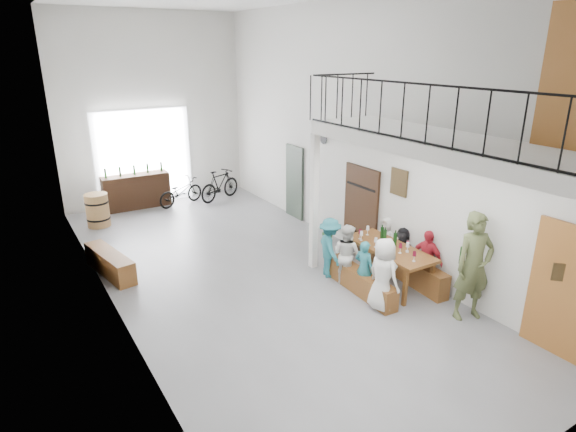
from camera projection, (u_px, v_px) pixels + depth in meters
floor at (250, 272)px, 10.12m from camera, size 12.00×12.00×0.00m
room_walls at (245, 100)px, 8.95m from camera, size 12.00×12.00×12.00m
gateway_portal at (144, 158)px, 14.23m from camera, size 2.80×0.08×2.80m
right_wall_decor at (415, 196)px, 9.39m from camera, size 0.07×8.28×5.07m
balcony at (447, 149)px, 7.62m from camera, size 1.52×5.62×4.00m
tasting_table at (389, 251)px, 9.44m from camera, size 0.84×1.96×0.79m
bench_inner at (360, 282)px, 9.25m from camera, size 0.40×1.90×0.43m
bench_wall at (405, 267)px, 9.78m from camera, size 0.47×2.21×0.51m
tableware at (387, 239)px, 9.43m from camera, size 0.47×1.53×0.35m
side_bench at (110, 263)px, 9.99m from camera, size 0.69×1.76×0.48m
oak_barrel at (98, 210)px, 12.62m from camera, size 0.60×0.60×0.88m
serving_counter at (136, 191)px, 14.10m from camera, size 1.90×0.57×1.00m
counter_bottles at (134, 170)px, 13.89m from camera, size 1.65×0.11×0.28m
guest_left_a at (383, 275)px, 8.50m from camera, size 0.46×0.68×1.36m
guest_left_b at (364, 268)px, 9.05m from camera, size 0.37×0.46×1.10m
guest_left_c at (347, 254)px, 9.50m from camera, size 0.61×0.70×1.24m
guest_left_d at (330, 248)px, 9.78m from camera, size 0.67×0.91×1.26m
guest_right_a at (426, 259)px, 9.30m from camera, size 0.40×0.74×1.20m
guest_right_b at (402, 251)px, 9.92m from camera, size 0.58×0.99×1.02m
guest_right_c at (386, 240)px, 10.40m from camera, size 0.35×0.53×1.07m
host_standing at (473, 266)px, 8.16m from camera, size 0.81×0.64×1.93m
potted_plant at (328, 231)px, 11.74m from camera, size 0.53×0.50×0.47m
bicycle_near at (181, 192)px, 14.37m from camera, size 1.63×0.99×0.81m
bicycle_far at (220, 185)px, 14.82m from camera, size 1.63×0.99×0.95m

